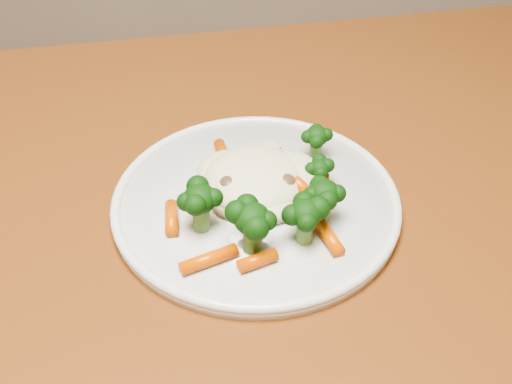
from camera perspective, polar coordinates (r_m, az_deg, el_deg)
The scene contains 3 objects.
dining_table at distance 0.68m, azimuth -0.92°, elevation -9.01°, with size 1.29×0.97×0.75m.
plate at distance 0.61m, azimuth 0.00°, elevation -1.04°, with size 0.27×0.27×0.01m, color silver.
meal at distance 0.59m, azimuth 0.68°, elevation 0.47°, with size 0.17×0.18×0.05m.
Camera 1 is at (0.12, -0.37, 1.16)m, focal length 45.00 mm.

